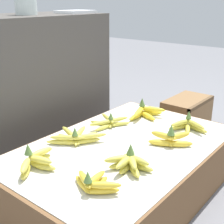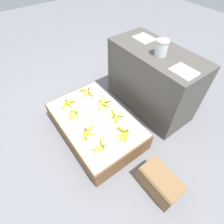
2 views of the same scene
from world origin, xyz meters
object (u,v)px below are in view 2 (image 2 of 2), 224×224
object	(u,v)px
banana_bunch_front_midright	(87,132)
banana_bunch_middle_right	(124,133)
foam_tray_white	(144,38)
banana_bunch_front_left	(68,103)
glass_jar	(162,48)
banana_bunch_front_midleft	(75,114)
banana_bunch_middle_midright	(116,116)
wooden_crate	(160,183)
banana_bunch_front_right	(101,146)
banana_bunch_middle_left	(87,92)
banana_bunch_middle_midleft	(103,103)

from	to	relation	value
banana_bunch_front_midright	banana_bunch_middle_right	distance (m)	0.38
banana_bunch_front_midright	foam_tray_white	world-z (taller)	foam_tray_white
banana_bunch_front_left	glass_jar	distance (m)	1.20
banana_bunch_front_left	banana_bunch_middle_right	size ratio (longest dim) A/B	0.93
banana_bunch_front_midleft	banana_bunch_middle_right	distance (m)	0.60
banana_bunch_middle_midright	banana_bunch_front_midright	bearing A→B (deg)	-89.81
banana_bunch_front_midleft	wooden_crate	bearing A→B (deg)	14.09
banana_bunch_middle_right	foam_tray_white	size ratio (longest dim) A/B	1.05
banana_bunch_front_left	foam_tray_white	world-z (taller)	foam_tray_white
banana_bunch_front_left	banana_bunch_front_right	distance (m)	0.71
banana_bunch_front_midleft	glass_jar	size ratio (longest dim) A/B	1.15
banana_bunch_middle_right	banana_bunch_front_midleft	bearing A→B (deg)	-152.19
banana_bunch_front_left	banana_bunch_middle_left	bearing A→B (deg)	96.85
banana_bunch_front_right	banana_bunch_front_midright	bearing A→B (deg)	-175.27
banana_bunch_middle_midleft	banana_bunch_middle_midright	size ratio (longest dim) A/B	1.09
banana_bunch_front_right	glass_jar	bearing A→B (deg)	105.01
wooden_crate	glass_jar	distance (m)	1.31
banana_bunch_middle_midright	foam_tray_white	xyz separation A→B (m)	(-0.39, 0.70, 0.54)
banana_bunch_front_midright	banana_bunch_front_left	bearing A→B (deg)	176.35
banana_bunch_middle_midleft	banana_bunch_front_left	bearing A→B (deg)	-125.84
banana_bunch_middle_right	banana_bunch_front_midright	bearing A→B (deg)	-127.99
banana_bunch_front_midleft	banana_bunch_front_midright	bearing A→B (deg)	-3.27
wooden_crate	banana_bunch_front_left	world-z (taller)	banana_bunch_front_left
banana_bunch_front_midleft	banana_bunch_middle_midleft	bearing A→B (deg)	82.43
glass_jar	banana_bunch_middle_left	bearing A→B (deg)	-127.52
glass_jar	foam_tray_white	xyz separation A→B (m)	(-0.35, 0.11, -0.07)
glass_jar	wooden_crate	bearing A→B (deg)	-39.65
banana_bunch_front_right	banana_bunch_front_left	bearing A→B (deg)	178.91
banana_bunch_middle_midright	banana_bunch_middle_right	world-z (taller)	banana_bunch_middle_right
banana_bunch_front_right	banana_bunch_middle_midright	xyz separation A→B (m)	(-0.22, 0.35, -0.00)
banana_bunch_middle_left	banana_bunch_middle_midleft	bearing A→B (deg)	10.42
banana_bunch_middle_midright	glass_jar	bearing A→B (deg)	93.24
wooden_crate	banana_bunch_front_left	size ratio (longest dim) A/B	1.87
banana_bunch_middle_right	glass_jar	bearing A→B (deg)	111.96
banana_bunch_middle_left	banana_bunch_middle_midleft	xyz separation A→B (m)	(0.28, 0.05, -0.01)
wooden_crate	banana_bunch_front_right	distance (m)	0.64
banana_bunch_front_left	banana_bunch_front_right	bearing A→B (deg)	-1.09
banana_bunch_middle_midleft	foam_tray_white	world-z (taller)	foam_tray_white
banana_bunch_front_midright	banana_bunch_middle_midright	bearing A→B (deg)	90.19
banana_bunch_front_left	wooden_crate	bearing A→B (deg)	11.37
banana_bunch_middle_right	glass_jar	xyz separation A→B (m)	(-0.27, 0.66, 0.60)
wooden_crate	glass_jar	world-z (taller)	glass_jar
wooden_crate	banana_bunch_front_midleft	size ratio (longest dim) A/B	2.16
banana_bunch_front_left	banana_bunch_front_midleft	size ratio (longest dim) A/B	1.15
banana_bunch_front_left	banana_bunch_middle_midright	bearing A→B (deg)	34.30
banana_bunch_front_midright	banana_bunch_front_right	distance (m)	0.22
banana_bunch_front_midright	glass_jar	world-z (taller)	glass_jar
banana_bunch_front_left	banana_bunch_middle_left	distance (m)	0.29
wooden_crate	banana_bunch_middle_right	xyz separation A→B (m)	(-0.55, 0.01, 0.17)
banana_bunch_front_midleft	banana_bunch_middle_right	xyz separation A→B (m)	(0.53, 0.28, -0.00)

